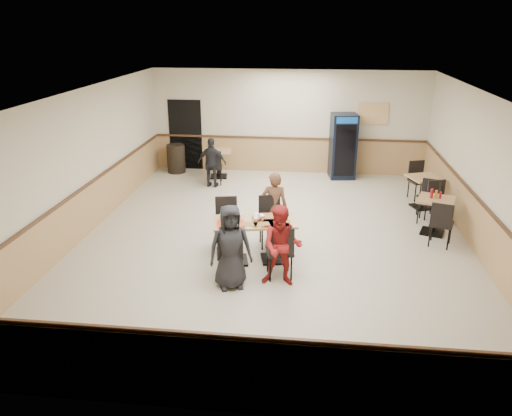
# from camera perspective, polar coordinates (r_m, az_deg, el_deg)

# --- Properties ---
(ground) EXTENTS (10.00, 10.00, 0.00)m
(ground) POSITION_cam_1_polar(r_m,az_deg,el_deg) (10.47, 2.08, -3.51)
(ground) COLOR beige
(ground) RESTS_ON ground
(room_shell) EXTENTS (10.00, 10.00, 10.00)m
(room_shell) POSITION_cam_1_polar(r_m,az_deg,el_deg) (12.68, 11.09, 3.25)
(room_shell) COLOR silver
(room_shell) RESTS_ON ground
(main_table) EXTENTS (1.65, 1.06, 0.82)m
(main_table) POSITION_cam_1_polar(r_m,az_deg,el_deg) (9.31, -0.17, -3.03)
(main_table) COLOR black
(main_table) RESTS_ON ground
(main_chairs) EXTENTS (1.69, 2.03, 1.04)m
(main_chairs) POSITION_cam_1_polar(r_m,az_deg,el_deg) (9.32, -0.51, -3.19)
(main_chairs) COLOR black
(main_chairs) RESTS_ON ground
(diner_woman_left) EXTENTS (0.84, 0.68, 1.48)m
(diner_woman_left) POSITION_cam_1_polar(r_m,az_deg,el_deg) (8.36, -2.95, -4.46)
(diner_woman_left) COLOR black
(diner_woman_left) RESTS_ON ground
(diner_woman_right) EXTENTS (0.72, 0.58, 1.43)m
(diner_woman_right) POSITION_cam_1_polar(r_m,az_deg,el_deg) (8.45, 2.99, -4.37)
(diner_woman_right) COLOR maroon
(diner_woman_right) RESTS_ON ground
(diner_man_opposite) EXTENTS (0.54, 0.36, 1.46)m
(diner_man_opposite) POSITION_cam_1_polar(r_m,az_deg,el_deg) (10.15, 2.10, 0.14)
(diner_man_opposite) COLOR brown
(diner_man_opposite) RESTS_ON ground
(lone_diner) EXTENTS (0.82, 0.41, 1.35)m
(lone_diner) POSITION_cam_1_polar(r_m,az_deg,el_deg) (13.59, -5.04, 5.17)
(lone_diner) COLOR black
(lone_diner) RESTS_ON ground
(tabletop_clutter) EXTENTS (1.36, 0.87, 0.12)m
(tabletop_clutter) POSITION_cam_1_polar(r_m,az_deg,el_deg) (9.13, 0.13, -1.51)
(tabletop_clutter) COLOR red
(tabletop_clutter) RESTS_ON main_table
(side_table_near) EXTENTS (0.93, 0.93, 0.78)m
(side_table_near) POSITION_cam_1_polar(r_m,az_deg,el_deg) (11.20, 19.78, -0.26)
(side_table_near) COLOR black
(side_table_near) RESTS_ON ground
(side_table_near_chair_south) EXTENTS (0.58, 0.58, 0.99)m
(side_table_near_chair_south) POSITION_cam_1_polar(r_m,az_deg,el_deg) (10.65, 20.46, -1.58)
(side_table_near_chair_south) COLOR black
(side_table_near_chair_south) RESTS_ON ground
(side_table_near_chair_north) EXTENTS (0.58, 0.58, 0.99)m
(side_table_near_chair_north) POSITION_cam_1_polar(r_m,az_deg,el_deg) (11.78, 19.13, 0.70)
(side_table_near_chair_north) COLOR black
(side_table_near_chair_north) RESTS_ON ground
(side_table_far) EXTENTS (0.93, 0.93, 0.78)m
(side_table_far) POSITION_cam_1_polar(r_m,az_deg,el_deg) (12.67, 18.68, 2.25)
(side_table_far) COLOR black
(side_table_far) RESTS_ON ground
(side_table_far_chair_south) EXTENTS (0.58, 0.58, 0.99)m
(side_table_far_chair_south) POSITION_cam_1_polar(r_m,az_deg,el_deg) (12.10, 19.23, 1.21)
(side_table_far_chair_south) COLOR black
(side_table_far_chair_south) RESTS_ON ground
(side_table_far_chair_north) EXTENTS (0.58, 0.58, 0.99)m
(side_table_far_chair_north) POSITION_cam_1_polar(r_m,az_deg,el_deg) (13.27, 18.16, 3.00)
(side_table_far_chair_north) COLOR black
(side_table_far_chair_north) RESTS_ON ground
(condiment_caddy) EXTENTS (0.23, 0.06, 0.20)m
(condiment_caddy) POSITION_cam_1_polar(r_m,az_deg,el_deg) (11.13, 19.78, 1.51)
(condiment_caddy) COLOR #9F0B1D
(condiment_caddy) RESTS_ON side_table_near
(back_table) EXTENTS (0.84, 0.84, 0.79)m
(back_table) POSITION_cam_1_polar(r_m,az_deg,el_deg) (14.48, -4.33, 5.56)
(back_table) COLOR black
(back_table) RESTS_ON ground
(back_table_chair_lone) EXTENTS (0.53, 0.53, 1.01)m
(back_table_chair_lone) POSITION_cam_1_polar(r_m,az_deg,el_deg) (13.89, -4.81, 4.78)
(back_table_chair_lone) COLOR black
(back_table_chair_lone) RESTS_ON ground
(pepsi_cooler) EXTENTS (0.79, 0.79, 1.84)m
(pepsi_cooler) POSITION_cam_1_polar(r_m,az_deg,el_deg) (14.54, 9.90, 6.98)
(pepsi_cooler) COLOR black
(pepsi_cooler) RESTS_ON ground
(trash_bin) EXTENTS (0.53, 0.53, 0.84)m
(trash_bin) POSITION_cam_1_polar(r_m,az_deg,el_deg) (15.15, -9.12, 5.60)
(trash_bin) COLOR black
(trash_bin) RESTS_ON ground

